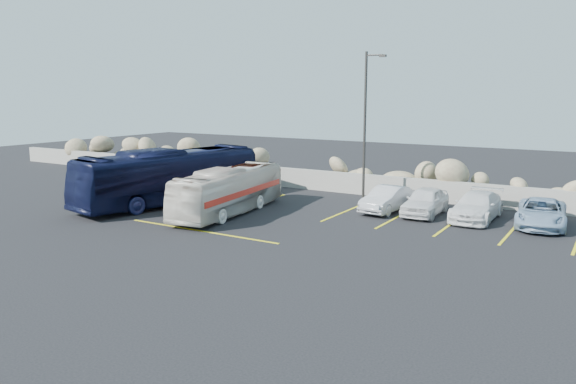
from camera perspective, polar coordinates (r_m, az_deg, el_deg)
The scene contains 11 objects.
ground at distance 23.87m, azimuth -7.30°, elevation -4.36°, with size 90.00×90.00×0.00m, color black.
seawall at distance 33.75m, azimuth 5.48°, elevation 0.98°, with size 60.00×0.40×1.20m, color gray.
riprap_pile at distance 34.72m, azimuth 6.36°, elevation 2.39°, with size 54.00×2.80×2.60m, color #927D60, non-canonical shape.
parking_lines at distance 26.23m, azimuth 8.43°, elevation -3.05°, with size 18.16×9.36×0.01m.
lamppost at distance 30.03m, azimuth 7.91°, elevation 6.90°, with size 1.14×0.18×8.00m.
vintage_bus at distance 27.83m, azimuth -6.01°, elevation 0.14°, with size 1.91×8.15×2.27m, color beige.
tour_coach at distance 30.68m, azimuth -11.94°, elevation 1.56°, with size 2.49×10.64×2.96m, color black.
car_a at distance 28.25m, azimuth 13.77°, elevation -0.91°, with size 1.59×3.94×1.34m, color silver.
car_b at distance 28.61m, azimuth 10.06°, elevation -0.72°, with size 1.34×3.83×1.26m, color silver.
car_c at distance 27.84m, azimuth 18.62°, elevation -1.37°, with size 1.80×4.42×1.28m, color silver.
car_d at distance 27.48m, azimuth 24.34°, elevation -1.95°, with size 2.04×4.42×1.23m, color #86A1BE.
Camera 1 is at (14.51, -18.00, 5.94)m, focal length 35.00 mm.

